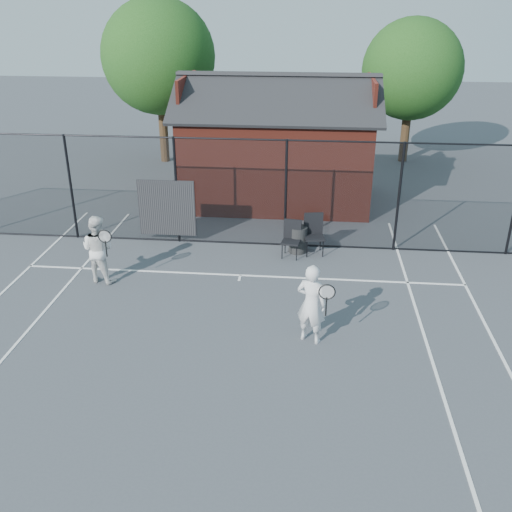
# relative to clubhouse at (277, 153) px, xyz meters

# --- Properties ---
(ground) EXTENTS (80.00, 80.00, 0.00)m
(ground) POSITION_rel_clubhouse_xyz_m (-0.50, -9.00, -1.61)
(ground) COLOR #464A50
(ground) RESTS_ON ground
(court_lines) EXTENTS (11.02, 18.00, 0.01)m
(court_lines) POSITION_rel_clubhouse_xyz_m (-0.50, -10.32, -1.60)
(court_lines) COLOR white
(court_lines) RESTS_ON ground
(fence) EXTENTS (22.04, 3.00, 3.00)m
(fence) POSITION_rel_clubhouse_xyz_m (-0.80, -4.00, -0.16)
(fence) COLOR black
(fence) RESTS_ON ground
(clubhouse) EXTENTS (6.50, 4.36, 4.19)m
(clubhouse) POSITION_rel_clubhouse_xyz_m (0.00, 0.00, 0.00)
(clubhouse) COLOR maroon
(clubhouse) RESTS_ON ground
(tree_left) EXTENTS (4.48, 4.48, 6.44)m
(tree_left) POSITION_rel_clubhouse_xyz_m (-5.00, 4.50, 2.58)
(tree_left) COLOR #382716
(tree_left) RESTS_ON ground
(tree_right) EXTENTS (3.97, 3.97, 5.70)m
(tree_right) POSITION_rel_clubhouse_xyz_m (5.00, 5.50, 2.10)
(tree_right) COLOR #382716
(tree_right) RESTS_ON ground
(player_front) EXTENTS (0.80, 0.65, 1.68)m
(player_front) POSITION_rel_clubhouse_xyz_m (1.26, -8.79, -0.76)
(player_front) COLOR white
(player_front) RESTS_ON ground
(player_back) EXTENTS (0.97, 0.81, 1.68)m
(player_back) POSITION_rel_clubhouse_xyz_m (-3.87, -6.60, -0.77)
(player_back) COLOR white
(player_back) RESTS_ON ground
(chair_left) EXTENTS (0.54, 0.56, 0.97)m
(chair_left) POSITION_rel_clubhouse_xyz_m (0.70, -4.75, -1.12)
(chair_left) COLOR black
(chair_left) RESTS_ON ground
(chair_right) EXTENTS (0.60, 0.61, 1.07)m
(chair_right) POSITION_rel_clubhouse_xyz_m (1.31, -4.49, -1.07)
(chair_right) COLOR black
(chair_right) RESTS_ON ground
(waste_bin) EXTENTS (0.56, 0.56, 0.73)m
(waste_bin) POSITION_rel_clubhouse_xyz_m (0.88, -4.40, -1.24)
(waste_bin) COLOR black
(waste_bin) RESTS_ON ground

